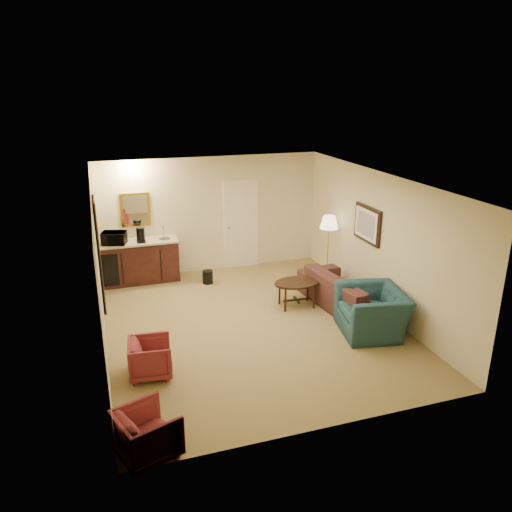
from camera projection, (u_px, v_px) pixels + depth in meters
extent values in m
plane|color=olive|center=(251.00, 324.00, 8.96)|extent=(6.00, 6.00, 0.00)
cube|color=beige|center=(211.00, 215.00, 11.23)|extent=(5.00, 0.02, 2.60)
cube|color=beige|center=(99.00, 273.00, 7.80)|extent=(0.02, 6.00, 2.60)
cube|color=beige|center=(379.00, 243.00, 9.27)|extent=(0.02, 6.00, 2.60)
cube|color=white|center=(251.00, 181.00, 8.11)|extent=(5.00, 6.00, 0.02)
cube|color=#F2E2C6|center=(241.00, 224.00, 11.50)|extent=(0.82, 0.06, 2.05)
cube|color=black|center=(99.00, 254.00, 9.42)|extent=(0.06, 0.98, 2.10)
cube|color=gold|center=(135.00, 210.00, 10.63)|extent=(0.62, 0.04, 0.72)
cube|color=black|center=(367.00, 224.00, 9.53)|extent=(0.06, 0.90, 0.70)
cube|color=#3D1A13|center=(140.00, 261.00, 10.77)|extent=(1.64, 0.58, 0.92)
imported|color=black|center=(348.00, 286.00, 9.45)|extent=(0.94, 2.39, 0.91)
imported|color=#1C4147|center=(372.00, 304.00, 8.54)|extent=(0.97, 1.30, 1.03)
imported|color=maroon|center=(150.00, 356.00, 7.32)|extent=(0.62, 0.66, 0.62)
imported|color=maroon|center=(147.00, 431.00, 5.71)|extent=(0.78, 0.81, 0.66)
cube|color=black|center=(297.00, 294.00, 9.62)|extent=(0.92, 0.65, 0.51)
cube|color=gold|center=(328.00, 249.00, 10.69)|extent=(0.40, 0.40, 1.48)
cylinder|color=black|center=(208.00, 277.00, 10.77)|extent=(0.27, 0.27, 0.28)
imported|color=black|center=(114.00, 237.00, 10.36)|extent=(0.54, 0.40, 0.33)
cylinder|color=black|center=(141.00, 235.00, 10.48)|extent=(0.22, 0.22, 0.33)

